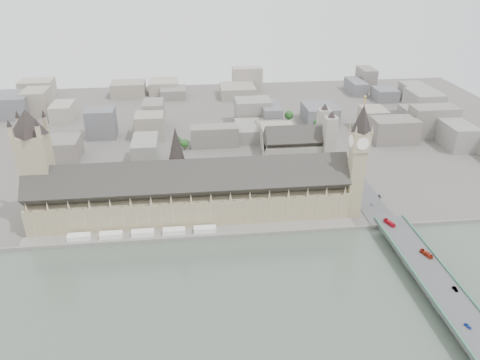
{
  "coord_description": "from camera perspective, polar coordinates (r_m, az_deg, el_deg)",
  "views": [
    {
      "loc": [
        2.76,
        -330.3,
        211.38
      ],
      "look_at": [
        42.75,
        27.84,
        29.67
      ],
      "focal_mm": 35.0,
      "sensor_mm": 36.0,
      "label": 1
    }
  ],
  "objects": [
    {
      "name": "elizabeth_tower",
      "position": [
        395.27,
        14.21,
        3.08
      ],
      "size": [
        17.0,
        17.0,
        107.5
      ],
      "color": "tan",
      "rests_on": "ground"
    },
    {
      "name": "red_bus_north",
      "position": [
        395.3,
        17.76,
        -4.99
      ],
      "size": [
        6.23,
        11.71,
        3.19
      ],
      "primitive_type": "imported",
      "rotation": [
        0.0,
        0.0,
        0.33
      ],
      "color": "red",
      "rests_on": "westminster_bridge"
    },
    {
      "name": "westminster_abbey",
      "position": [
        476.75,
        7.28,
        3.53
      ],
      "size": [
        68.0,
        36.0,
        64.0
      ],
      "color": "#9B948B",
      "rests_on": "ground"
    },
    {
      "name": "river_terrace",
      "position": [
        385.32,
        -5.78,
        -6.49
      ],
      "size": [
        270.0,
        15.0,
        2.0
      ],
      "primitive_type": "cube",
      "color": "gray",
      "rests_on": "ground"
    },
    {
      "name": "central_tower",
      "position": [
        388.16,
        -7.74,
        3.21
      ],
      "size": [
        13.0,
        13.0,
        48.0
      ],
      "color": "tan",
      "rests_on": "ground"
    },
    {
      "name": "city_skyline_inland",
      "position": [
        606.62,
        -6.36,
        8.1
      ],
      "size": [
        720.0,
        360.0,
        38.0
      ],
      "primitive_type": null,
      "color": "gray",
      "rests_on": "ground"
    },
    {
      "name": "car_blue",
      "position": [
        317.44,
        26.03,
        -15.69
      ],
      "size": [
        3.44,
        5.2,
        1.65
      ],
      "primitive_type": "imported",
      "rotation": [
        0.0,
        0.0,
        0.34
      ],
      "color": "navy",
      "rests_on": "westminster_bridge"
    },
    {
      "name": "palace_of_westminster",
      "position": [
        397.63,
        -6.0,
        -1.73
      ],
      "size": [
        265.0,
        40.73,
        55.44
      ],
      "color": "tan",
      "rests_on": "ground"
    },
    {
      "name": "ground",
      "position": [
        392.16,
        -5.8,
        -6.01
      ],
      "size": [
        900.0,
        900.0,
        0.0
      ],
      "primitive_type": "plane",
      "color": "#595651",
      "rests_on": "ground"
    },
    {
      "name": "bridge_parapets",
      "position": [
        323.89,
        25.78,
        -14.74
      ],
      "size": [
        25.0,
        235.0,
        1.15
      ],
      "primitive_type": null,
      "color": "#3C6D55",
      "rests_on": "westminster_bridge"
    },
    {
      "name": "victoria_tower",
      "position": [
        408.54,
        -23.61,
        1.93
      ],
      "size": [
        30.0,
        30.0,
        100.0
      ],
      "color": "tan",
      "rests_on": "ground"
    },
    {
      "name": "embankment_wall",
      "position": [
        378.78,
        -5.76,
        -7.05
      ],
      "size": [
        600.0,
        1.5,
        3.0
      ],
      "primitive_type": "cube",
      "color": "gray",
      "rests_on": "ground"
    },
    {
      "name": "park_trees",
      "position": [
        440.53,
        -7.3,
        -1.05
      ],
      "size": [
        110.0,
        30.0,
        15.0
      ],
      "primitive_type": null,
      "color": "#19471A",
      "rests_on": "ground"
    },
    {
      "name": "red_bus_south",
      "position": [
        367.53,
        21.77,
        -8.34
      ],
      "size": [
        5.79,
        10.98,
        2.99
      ],
      "primitive_type": "imported",
      "rotation": [
        0.0,
        0.0,
        0.32
      ],
      "color": "#A62A14",
      "rests_on": "westminster_bridge"
    },
    {
      "name": "terrace_tents",
      "position": [
        386.47,
        -11.77,
        -6.33
      ],
      "size": [
        118.0,
        7.0,
        4.0
      ],
      "color": "white",
      "rests_on": "river_terrace"
    },
    {
      "name": "car_approach",
      "position": [
        434.58,
        16.67,
        -1.92
      ],
      "size": [
        2.86,
        5.6,
        1.56
      ],
      "primitive_type": "imported",
      "rotation": [
        0.0,
        0.0,
        -0.13
      ],
      "color": "gray",
      "rests_on": "westminster_bridge"
    },
    {
      "name": "westminster_bridge",
      "position": [
        356.17,
        22.06,
        -10.94
      ],
      "size": [
        25.0,
        325.0,
        10.25
      ],
      "primitive_type": "cube",
      "color": "#474749",
      "rests_on": "ground"
    },
    {
      "name": "car_silver",
      "position": [
        342.38,
        24.76,
        -11.97
      ],
      "size": [
        1.94,
        4.97,
        1.61
      ],
      "primitive_type": "imported",
      "rotation": [
        0.0,
        0.0,
        0.05
      ],
      "color": "gray",
      "rests_on": "westminster_bridge"
    }
  ]
}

